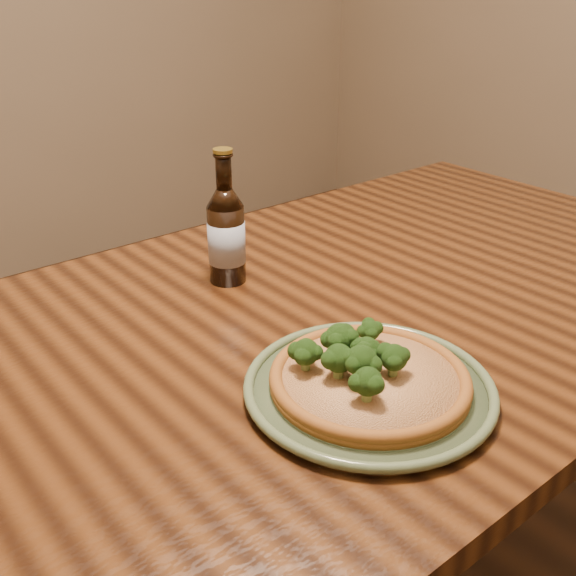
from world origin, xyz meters
TOP-DOWN VIEW (x-y plane):
  - table at (0.00, 0.10)m, footprint 1.60×0.90m
  - plate at (-0.16, -0.11)m, footprint 0.33×0.33m
  - pizza at (-0.16, -0.11)m, footprint 0.26×0.26m
  - beer_bottle at (-0.11, 0.29)m, footprint 0.06×0.06m

SIDE VIEW (x-z plane):
  - table at x=0.00m, z-range 0.28..1.03m
  - plate at x=-0.16m, z-range 0.75..0.77m
  - pizza at x=-0.16m, z-range 0.74..0.81m
  - beer_bottle at x=-0.11m, z-range 0.72..0.96m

